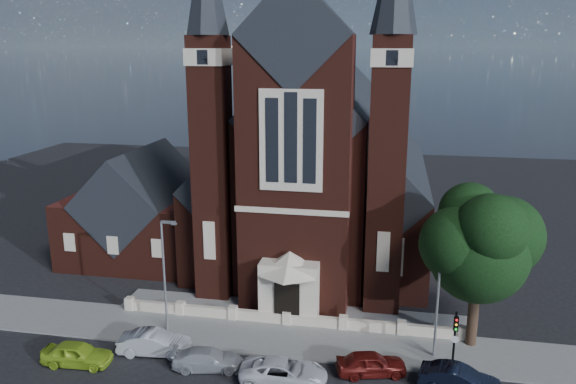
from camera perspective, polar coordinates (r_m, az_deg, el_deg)
name	(u,v)px	position (r m, az deg, el deg)	size (l,w,h in m)	color
ground	(306,278)	(48.64, 1.80, -8.72)	(120.00, 120.00, 0.00)	black
pavement_strip	(282,339)	(39.35, -0.66, -14.67)	(60.00, 5.00, 0.12)	slate
forecourt_paving	(292,312)	(42.83, 0.41, -12.10)	(26.00, 3.00, 0.14)	slate
forecourt_wall	(287,325)	(41.08, -0.10, -13.33)	(24.00, 0.40, 0.90)	#BFAF98
church	(319,166)	(53.70, 3.19, 2.67)	(20.01, 34.90, 29.20)	#431A12
parish_hall	(143,213)	(54.55, -14.50, -2.11)	(12.00, 12.20, 10.24)	#431A12
street_tree	(481,248)	(37.41, 19.06, -5.40)	(6.40, 6.60, 10.70)	black
street_lamp_left	(165,270)	(39.12, -12.37, -7.74)	(1.16, 0.22, 8.09)	gray
street_lamp_right	(440,291)	(36.39, 15.16, -9.67)	(1.16, 0.22, 8.09)	gray
traffic_signal	(455,334)	(35.94, 16.61, -13.67)	(0.28, 0.42, 4.00)	black
car_lime_van	(77,354)	(38.52, -20.64, -15.13)	(1.74, 4.33, 1.47)	#95BD25
car_silver_a	(155,343)	(38.27, -13.40, -14.70)	(1.61, 4.62, 1.52)	#A6A8AE
car_silver_b	(208,359)	(36.22, -8.14, -16.47)	(1.78, 4.38, 1.27)	#A7A9AF
car_white_suv	(284,372)	(34.54, -0.44, -17.82)	(2.38, 5.17, 1.44)	white
car_dark_red	(371,363)	(35.67, 8.44, -16.85)	(1.70, 4.23, 1.44)	#59120F
car_navy	(460,380)	(35.20, 17.04, -17.79)	(1.58, 4.54, 1.49)	black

